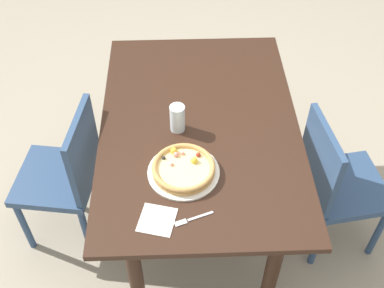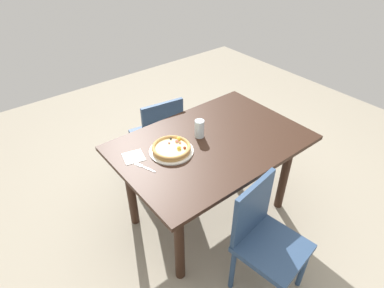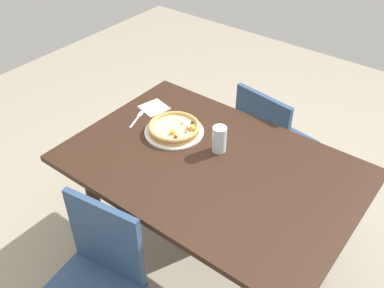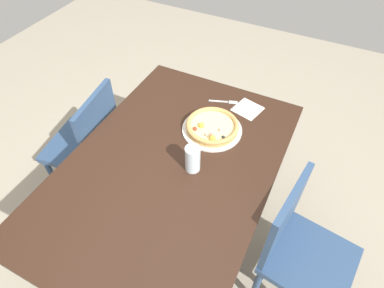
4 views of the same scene
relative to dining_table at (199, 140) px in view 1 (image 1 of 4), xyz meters
name	(u,v)px [view 1 (image 1 of 4)]	position (x,y,z in m)	size (l,w,h in m)	color
ground_plane	(198,216)	(0.00, 0.00, -0.66)	(6.00, 6.00, 0.00)	#9E937F
dining_table	(199,140)	(0.00, 0.00, 0.00)	(1.40, 0.95, 0.78)	#331E14
chair_near	(335,182)	(-0.14, -0.69, -0.19)	(0.45, 0.45, 0.86)	navy
chair_far	(67,173)	(-0.03, 0.69, -0.19)	(0.45, 0.45, 0.86)	navy
plate	(184,172)	(-0.30, 0.08, 0.12)	(0.31, 0.31, 0.01)	silver
pizza	(183,168)	(-0.30, 0.08, 0.15)	(0.27, 0.27, 0.05)	tan
fork	(191,219)	(-0.55, 0.06, 0.12)	(0.07, 0.16, 0.00)	silver
drinking_glass	(177,118)	(-0.03, 0.11, 0.19)	(0.07, 0.07, 0.14)	silver
napkin	(157,220)	(-0.54, 0.20, 0.12)	(0.14, 0.14, 0.00)	white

